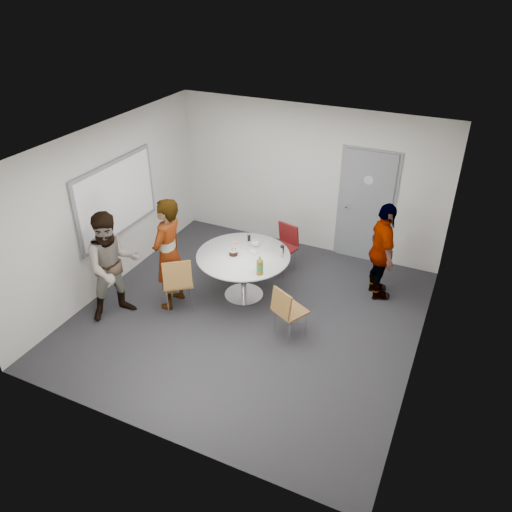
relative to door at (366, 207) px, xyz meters
The scene contains 15 objects.
floor 2.90m from the door, 113.90° to the right, with size 5.00×5.00×0.00m, color #252429.
ceiling 3.19m from the door, 113.90° to the right, with size 5.00×5.00×0.00m, color silver.
wall_back 1.15m from the door, behind, with size 5.00×5.00×0.00m, color beige.
wall_left 4.38m from the door, 145.41° to the right, with size 5.00×5.00×0.00m, color beige.
wall_right 2.87m from the door, 60.57° to the right, with size 5.00×5.00×0.00m, color beige.
wall_front 5.11m from the door, 102.45° to the right, with size 5.00×5.00×0.00m, color beige.
door is the anchor object (origin of this frame).
whiteboard 4.25m from the door, 147.34° to the right, with size 0.04×1.90×1.25m.
table 2.48m from the door, 124.80° to the right, with size 1.48×1.48×1.08m.
chair_near_left 3.56m from the door, 127.67° to the right, with size 0.65×0.66×0.95m.
chair_near_right 2.77m from the door, 98.55° to the right, with size 0.54×0.56×0.83m.
chair_far 1.58m from the door, 138.54° to the right, with size 0.51×0.54×0.88m.
person_main 3.58m from the door, 131.28° to the right, with size 0.67×0.44×1.83m, color #A5C6EA.
person_left 4.40m from the door, 132.33° to the right, with size 0.84×0.66×1.73m, color white.
person_right 1.24m from the door, 62.77° to the right, with size 0.96×0.40×1.64m, color black.
Camera 1 is at (2.70, -5.57, 4.78)m, focal length 35.00 mm.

